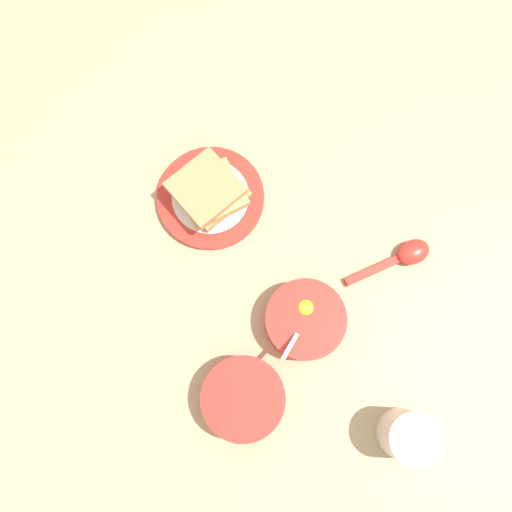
# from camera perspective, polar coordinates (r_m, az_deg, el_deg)

# --- Properties ---
(ground_plane) EXTENTS (3.00, 3.00, 0.00)m
(ground_plane) POSITION_cam_1_polar(r_m,az_deg,el_deg) (0.89, 5.46, -6.24)
(ground_plane) COLOR tan
(egg_bowl) EXTENTS (0.14, 0.14, 0.07)m
(egg_bowl) POSITION_cam_1_polar(r_m,az_deg,el_deg) (0.86, 5.61, -7.26)
(egg_bowl) COLOR red
(egg_bowl) RESTS_ON ground_plane
(toast_plate) EXTENTS (0.20, 0.20, 0.01)m
(toast_plate) POSITION_cam_1_polar(r_m,az_deg,el_deg) (0.93, -5.20, 6.67)
(toast_plate) COLOR red
(toast_plate) RESTS_ON ground_plane
(toast_sandwich) EXTENTS (0.13, 0.14, 0.05)m
(toast_sandwich) POSITION_cam_1_polar(r_m,az_deg,el_deg) (0.90, -5.36, 7.38)
(toast_sandwich) COLOR tan
(toast_sandwich) RESTS_ON toast_plate
(soup_spoon) EXTENTS (0.04, 0.16, 0.03)m
(soup_spoon) POSITION_cam_1_polar(r_m,az_deg,el_deg) (0.93, 16.65, 0.04)
(soup_spoon) COLOR red
(soup_spoon) RESTS_ON ground_plane
(congee_bowl) EXTENTS (0.14, 0.14, 0.05)m
(congee_bowl) POSITION_cam_1_polar(r_m,az_deg,el_deg) (0.85, -1.47, -15.92)
(congee_bowl) COLOR red
(congee_bowl) RESTS_ON ground_plane
(drinking_cup) EXTENTS (0.08, 0.08, 0.09)m
(drinking_cup) POSITION_cam_1_polar(r_m,az_deg,el_deg) (0.87, 17.03, -19.12)
(drinking_cup) COLOR silver
(drinking_cup) RESTS_ON ground_plane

